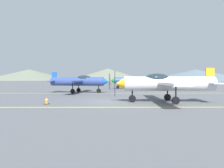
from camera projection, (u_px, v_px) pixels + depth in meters
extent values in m
plane|color=#54565B|center=(111.00, 102.00, 15.83)|extent=(400.00, 400.00, 0.00)
cube|color=yellow|center=(112.00, 107.00, 12.80)|extent=(80.00, 0.16, 0.01)
cube|color=yellow|center=(111.00, 93.00, 24.63)|extent=(80.00, 0.16, 0.01)
cylinder|color=silver|center=(169.00, 84.00, 15.34)|extent=(7.41, 1.49, 1.19)
cone|color=#F2A519|center=(120.00, 84.00, 15.47)|extent=(0.80, 1.04, 1.01)
cube|color=black|center=(115.00, 84.00, 15.49)|extent=(0.05, 0.13, 2.17)
ellipsoid|color=#1E2833|center=(157.00, 79.00, 15.36)|extent=(2.21, 1.06, 0.98)
cube|color=silver|center=(164.00, 83.00, 15.35)|extent=(1.58, 9.58, 0.17)
cube|color=silver|center=(210.00, 83.00, 15.23)|extent=(0.87, 2.85, 0.11)
cube|color=#F2A519|center=(210.00, 76.00, 15.21)|extent=(0.69, 0.16, 1.30)
cylinder|color=black|center=(132.00, 92.00, 15.46)|extent=(0.11, 0.11, 1.09)
cylinder|color=black|center=(132.00, 99.00, 15.48)|extent=(0.61, 0.15, 0.61)
cylinder|color=black|center=(167.00, 91.00, 16.55)|extent=(0.11, 0.11, 1.09)
cylinder|color=black|center=(167.00, 97.00, 16.57)|extent=(0.61, 0.15, 0.61)
cylinder|color=black|center=(176.00, 93.00, 14.17)|extent=(0.11, 0.11, 1.09)
cylinder|color=black|center=(176.00, 101.00, 14.18)|extent=(0.61, 0.15, 0.61)
cylinder|color=#33478C|center=(77.00, 81.00, 25.42)|extent=(7.46, 2.34, 1.19)
cone|color=blue|center=(106.00, 81.00, 24.81)|extent=(0.91, 1.12, 1.01)
cube|color=black|center=(109.00, 81.00, 24.75)|extent=(0.06, 0.14, 2.17)
ellipsoid|color=#1E2833|center=(84.00, 79.00, 25.26)|extent=(2.29, 1.31, 0.98)
cube|color=#33478C|center=(80.00, 81.00, 25.35)|extent=(2.68, 9.60, 0.17)
cube|color=#33478C|center=(54.00, 81.00, 25.92)|extent=(1.19, 2.90, 0.11)
cube|color=blue|center=(54.00, 77.00, 25.90)|extent=(0.69, 0.24, 1.30)
cylinder|color=black|center=(99.00, 87.00, 24.99)|extent=(0.11, 0.11, 1.09)
cylinder|color=black|center=(99.00, 91.00, 25.01)|extent=(0.62, 0.22, 0.61)
cylinder|color=black|center=(73.00, 87.00, 24.30)|extent=(0.11, 0.11, 1.09)
cylinder|color=black|center=(73.00, 91.00, 24.31)|extent=(0.62, 0.22, 0.61)
cylinder|color=black|center=(79.00, 86.00, 26.65)|extent=(0.11, 0.11, 1.09)
cylinder|color=black|center=(79.00, 90.00, 26.67)|extent=(0.62, 0.22, 0.61)
cylinder|color=#33478C|center=(134.00, 80.00, 34.97)|extent=(7.45, 1.92, 1.19)
cone|color=#1E8C3F|center=(112.00, 81.00, 34.53)|extent=(0.86, 1.08, 1.01)
cube|color=black|center=(110.00, 81.00, 34.48)|extent=(0.06, 0.13, 2.17)
ellipsoid|color=#1E2833|center=(129.00, 79.00, 34.85)|extent=(2.25, 1.19, 0.98)
cube|color=#33478C|center=(131.00, 80.00, 34.92)|extent=(2.13, 9.61, 0.17)
cube|color=#33478C|center=(151.00, 80.00, 35.33)|extent=(1.03, 2.88, 0.11)
cube|color=#1E8C3F|center=(151.00, 77.00, 35.31)|extent=(0.69, 0.20, 1.30)
cylinder|color=black|center=(118.00, 84.00, 34.66)|extent=(0.11, 0.11, 1.09)
cylinder|color=black|center=(118.00, 87.00, 34.68)|extent=(0.62, 0.19, 0.61)
cylinder|color=black|center=(133.00, 84.00, 36.20)|extent=(0.11, 0.11, 1.09)
cylinder|color=black|center=(133.00, 87.00, 36.22)|extent=(0.62, 0.19, 0.61)
cylinder|color=black|center=(136.00, 84.00, 33.83)|extent=(0.11, 0.11, 1.09)
cylinder|color=black|center=(136.00, 87.00, 33.85)|extent=(0.62, 0.19, 0.61)
cube|color=black|center=(47.00, 104.00, 14.37)|extent=(0.36, 0.36, 0.04)
cone|color=orange|center=(47.00, 100.00, 14.36)|extent=(0.29, 0.29, 0.55)
cylinder|color=white|center=(47.00, 100.00, 14.36)|extent=(0.20, 0.20, 0.08)
cone|color=slate|center=(29.00, 75.00, 170.49)|extent=(77.21, 77.21, 10.09)
cone|color=slate|center=(108.00, 75.00, 133.93)|extent=(59.03, 59.03, 8.95)
cone|color=slate|center=(195.00, 75.00, 145.05)|extent=(81.38, 81.38, 8.78)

